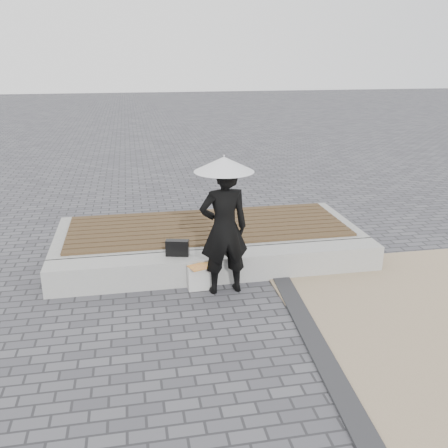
{
  "coord_description": "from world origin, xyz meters",
  "views": [
    {
      "loc": [
        -1.21,
        -5.08,
        3.19
      ],
      "look_at": [
        -0.02,
        1.19,
        1.0
      ],
      "focal_mm": 39.95,
      "sensor_mm": 36.0,
      "label": 1
    }
  ],
  "objects_px": {
    "seating_ledge": "(220,266)",
    "handbag": "(177,248)",
    "parasol": "(224,164)",
    "canvas_tote": "(200,277)",
    "woman": "(224,229)"
  },
  "relations": [
    {
      "from": "woman",
      "to": "canvas_tote",
      "type": "distance_m",
      "value": 0.82
    },
    {
      "from": "woman",
      "to": "parasol",
      "type": "relative_size",
      "value": 1.82
    },
    {
      "from": "handbag",
      "to": "woman",
      "type": "bearing_deg",
      "value": -23.22
    },
    {
      "from": "seating_ledge",
      "to": "handbag",
      "type": "xyz_separation_m",
      "value": [
        -0.62,
        0.04,
        0.32
      ]
    },
    {
      "from": "parasol",
      "to": "handbag",
      "type": "xyz_separation_m",
      "value": [
        -0.6,
        0.46,
        -1.31
      ]
    },
    {
      "from": "parasol",
      "to": "canvas_tote",
      "type": "relative_size",
      "value": 2.78
    },
    {
      "from": "seating_ledge",
      "to": "parasol",
      "type": "bearing_deg",
      "value": -92.93
    },
    {
      "from": "seating_ledge",
      "to": "handbag",
      "type": "relative_size",
      "value": 14.98
    },
    {
      "from": "seating_ledge",
      "to": "handbag",
      "type": "bearing_deg",
      "value": 176.19
    },
    {
      "from": "woman",
      "to": "canvas_tote",
      "type": "bearing_deg",
      "value": -24.08
    },
    {
      "from": "seating_ledge",
      "to": "parasol",
      "type": "xyz_separation_m",
      "value": [
        -0.02,
        -0.41,
        1.62
      ]
    },
    {
      "from": "parasol",
      "to": "seating_ledge",
      "type": "bearing_deg",
      "value": 87.07
    },
    {
      "from": "woman",
      "to": "parasol",
      "type": "height_order",
      "value": "parasol"
    },
    {
      "from": "canvas_tote",
      "to": "parasol",
      "type": "bearing_deg",
      "value": -21.83
    },
    {
      "from": "seating_ledge",
      "to": "handbag",
      "type": "distance_m",
      "value": 0.7
    }
  ]
}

